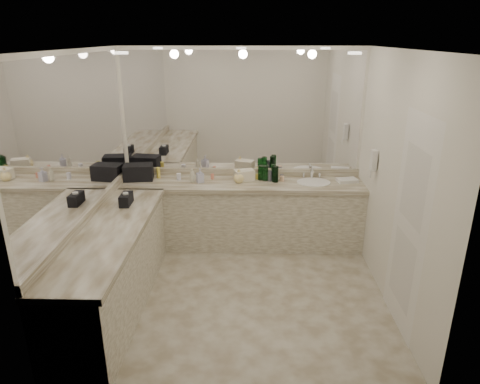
{
  "coord_description": "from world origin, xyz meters",
  "views": [
    {
      "loc": [
        0.11,
        -4.15,
        2.72
      ],
      "look_at": [
        -0.0,
        0.4,
        1.05
      ],
      "focal_mm": 32.0,
      "sensor_mm": 36.0,
      "label": 1
    }
  ],
  "objects_px": {
    "wall_phone": "(374,160)",
    "cream_cosmetic_case": "(244,176)",
    "hand_towel": "(347,180)",
    "soap_bottle_b": "(200,176)",
    "sink": "(314,183)",
    "soap_bottle_a": "(192,175)",
    "black_toiletry_bag": "(138,172)",
    "soap_bottle_c": "(239,176)"
  },
  "relations": [
    {
      "from": "wall_phone",
      "to": "black_toiletry_bag",
      "type": "relative_size",
      "value": 0.63
    },
    {
      "from": "hand_towel",
      "to": "soap_bottle_b",
      "type": "xyz_separation_m",
      "value": [
        -1.94,
        -0.08,
        0.07
      ]
    },
    {
      "from": "soap_bottle_a",
      "to": "black_toiletry_bag",
      "type": "bearing_deg",
      "value": 174.05
    },
    {
      "from": "black_toiletry_bag",
      "to": "soap_bottle_a",
      "type": "distance_m",
      "value": 0.74
    },
    {
      "from": "hand_towel",
      "to": "soap_bottle_a",
      "type": "bearing_deg",
      "value": -178.42
    },
    {
      "from": "hand_towel",
      "to": "soap_bottle_c",
      "type": "distance_m",
      "value": 1.44
    },
    {
      "from": "soap_bottle_b",
      "to": "cream_cosmetic_case",
      "type": "bearing_deg",
      "value": 8.23
    },
    {
      "from": "soap_bottle_a",
      "to": "sink",
      "type": "bearing_deg",
      "value": 0.38
    },
    {
      "from": "sink",
      "to": "cream_cosmetic_case",
      "type": "bearing_deg",
      "value": 176.81
    },
    {
      "from": "black_toiletry_bag",
      "to": "hand_towel",
      "type": "bearing_deg",
      "value": -0.41
    },
    {
      "from": "cream_cosmetic_case",
      "to": "soap_bottle_c",
      "type": "distance_m",
      "value": 0.1
    },
    {
      "from": "soap_bottle_a",
      "to": "soap_bottle_b",
      "type": "height_order",
      "value": "soap_bottle_b"
    },
    {
      "from": "black_toiletry_bag",
      "to": "soap_bottle_b",
      "type": "distance_m",
      "value": 0.84
    },
    {
      "from": "black_toiletry_bag",
      "to": "cream_cosmetic_case",
      "type": "xyz_separation_m",
      "value": [
        1.42,
        -0.01,
        -0.04
      ]
    },
    {
      "from": "hand_towel",
      "to": "soap_bottle_b",
      "type": "bearing_deg",
      "value": -177.68
    },
    {
      "from": "cream_cosmetic_case",
      "to": "hand_towel",
      "type": "xyz_separation_m",
      "value": [
        1.36,
        -0.01,
        -0.05
      ]
    },
    {
      "from": "wall_phone",
      "to": "sink",
      "type": "bearing_deg",
      "value": 140.43
    },
    {
      "from": "sink",
      "to": "soap_bottle_a",
      "type": "height_order",
      "value": "soap_bottle_a"
    },
    {
      "from": "sink",
      "to": "wall_phone",
      "type": "height_order",
      "value": "wall_phone"
    },
    {
      "from": "black_toiletry_bag",
      "to": "soap_bottle_a",
      "type": "height_order",
      "value": "black_toiletry_bag"
    },
    {
      "from": "hand_towel",
      "to": "soap_bottle_c",
      "type": "relative_size",
      "value": 1.42
    },
    {
      "from": "cream_cosmetic_case",
      "to": "soap_bottle_b",
      "type": "xyz_separation_m",
      "value": [
        -0.58,
        -0.08,
        0.02
      ]
    },
    {
      "from": "sink",
      "to": "wall_phone",
      "type": "distance_m",
      "value": 0.91
    },
    {
      "from": "cream_cosmetic_case",
      "to": "soap_bottle_b",
      "type": "bearing_deg",
      "value": 168.07
    },
    {
      "from": "hand_towel",
      "to": "soap_bottle_c",
      "type": "bearing_deg",
      "value": -177.32
    },
    {
      "from": "sink",
      "to": "soap_bottle_b",
      "type": "distance_m",
      "value": 1.5
    },
    {
      "from": "soap_bottle_a",
      "to": "soap_bottle_c",
      "type": "distance_m",
      "value": 0.61
    },
    {
      "from": "soap_bottle_c",
      "to": "cream_cosmetic_case",
      "type": "bearing_deg",
      "value": 45.53
    },
    {
      "from": "sink",
      "to": "soap_bottle_a",
      "type": "relative_size",
      "value": 2.44
    },
    {
      "from": "cream_cosmetic_case",
      "to": "soap_bottle_b",
      "type": "height_order",
      "value": "soap_bottle_b"
    },
    {
      "from": "cream_cosmetic_case",
      "to": "hand_towel",
      "type": "distance_m",
      "value": 1.36
    },
    {
      "from": "sink",
      "to": "soap_bottle_c",
      "type": "distance_m",
      "value": 0.99
    },
    {
      "from": "cream_cosmetic_case",
      "to": "hand_towel",
      "type": "height_order",
      "value": "cream_cosmetic_case"
    },
    {
      "from": "black_toiletry_bag",
      "to": "hand_towel",
      "type": "height_order",
      "value": "black_toiletry_bag"
    },
    {
      "from": "sink",
      "to": "hand_towel",
      "type": "xyz_separation_m",
      "value": [
        0.45,
        0.05,
        0.03
      ]
    },
    {
      "from": "sink",
      "to": "black_toiletry_bag",
      "type": "relative_size",
      "value": 1.16
    },
    {
      "from": "black_toiletry_bag",
      "to": "sink",
      "type": "bearing_deg",
      "value": -1.62
    },
    {
      "from": "wall_phone",
      "to": "cream_cosmetic_case",
      "type": "distance_m",
      "value": 1.66
    },
    {
      "from": "cream_cosmetic_case",
      "to": "soap_bottle_c",
      "type": "relative_size",
      "value": 1.38
    },
    {
      "from": "sink",
      "to": "soap_bottle_a",
      "type": "xyz_separation_m",
      "value": [
        -1.6,
        -0.01,
        0.1
      ]
    },
    {
      "from": "black_toiletry_bag",
      "to": "soap_bottle_c",
      "type": "relative_size",
      "value": 2.09
    },
    {
      "from": "wall_phone",
      "to": "soap_bottle_c",
      "type": "distance_m",
      "value": 1.7
    }
  ]
}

